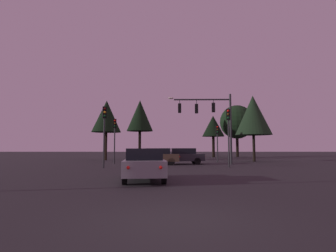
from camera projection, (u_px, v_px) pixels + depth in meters
ground_plane at (170, 162)px, 30.18m from camera, size 168.00×168.00×0.00m
traffic_signal_mast_arm at (211, 115)px, 25.88m from camera, size 6.04×0.40×6.68m
traffic_light_corner_left at (229, 126)px, 21.95m from camera, size 0.35×0.38×4.70m
traffic_light_corner_right at (217, 136)px, 29.74m from camera, size 0.30×0.35×4.01m
traffic_light_median at (104, 125)px, 21.18m from camera, size 0.37×0.39×4.76m
traffic_light_far_side at (115, 132)px, 27.00m from camera, size 0.35×0.38×4.43m
car_nearside_lane at (144, 164)px, 12.94m from camera, size 2.24×4.37×1.52m
car_crossing_left at (182, 156)px, 26.20m from camera, size 4.41×2.13×1.52m
car_crossing_right at (157, 156)px, 25.22m from camera, size 4.28×1.92×1.52m
tree_behind_sign at (237, 122)px, 48.35m from camera, size 5.95×5.95×9.13m
tree_left_far at (213, 126)px, 46.25m from camera, size 3.76×3.76×7.03m
tree_center_horizon at (140, 116)px, 39.96m from camera, size 3.81×3.81×8.56m
tree_right_cluster at (107, 116)px, 34.87m from camera, size 3.70×3.70×7.63m
tree_lot_edge at (253, 115)px, 31.60m from camera, size 4.15×4.15×7.64m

